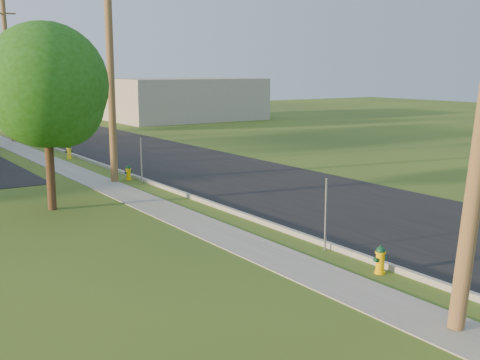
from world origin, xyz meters
The scene contains 14 objects.
ground_plane centered at (0.00, 0.00, 0.00)m, with size 140.00×140.00×0.00m, color #32491C.
road centered at (4.50, 10.00, 0.01)m, with size 8.00×120.00×0.02m, color black.
curb centered at (0.50, 10.00, 0.07)m, with size 0.15×120.00×0.15m, color #9C9A8F.
sidewalk centered at (-1.25, 10.00, 0.01)m, with size 1.50×120.00×0.03m, color gray.
utility_pole_mid centered at (-0.60, 17.00, 4.95)m, with size 1.40×0.32×9.80m.
utility_pole_far centered at (-0.60, 35.00, 4.80)m, with size 1.40×0.32×9.50m.
sign_post_near centered at (0.25, 4.20, 1.00)m, with size 0.05×0.04×2.00m, color gray.
sign_post_mid centered at (0.25, 16.00, 1.00)m, with size 0.05×0.04×2.00m, color gray.
sign_post_far centered at (0.25, 28.20, 1.00)m, with size 0.05×0.04×2.00m, color gray.
distant_building centered at (18.00, 45.00, 2.00)m, with size 14.00×10.00×4.00m, color gray.
tree_verge centered at (-4.37, 13.16, 4.17)m, with size 4.28×4.28×6.48m.
hydrant_near centered at (0.09, 2.05, 0.35)m, with size 0.36×0.32×0.71m.
hydrant_mid centered at (0.10, 17.09, 0.33)m, with size 0.35×0.31×0.68m.
hydrant_far centered at (-0.03, 24.90, 0.39)m, with size 0.42×0.37×0.80m.
Camera 1 is at (-10.46, -7.62, 4.86)m, focal length 45.00 mm.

